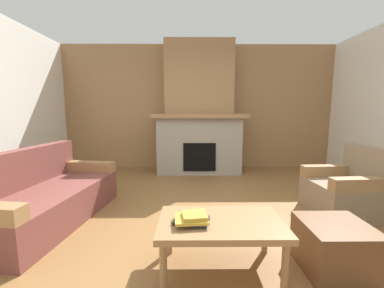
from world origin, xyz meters
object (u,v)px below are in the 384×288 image
Objects in this scene: fireplace at (199,117)px; armchair at (347,191)px; coffee_table at (221,227)px; couch at (44,198)px; ottoman at (335,247)px.

fireplace is 2.94m from armchair.
fireplace is 3.36m from coffee_table.
fireplace reaches higher than couch.
armchair is at bearing 54.05° from ottoman.
ottoman is (2.89, -0.90, -0.09)m from couch.
coffee_table is at bearing -147.57° from armchair.
couch is at bearing -176.53° from armchair.
fireplace reaches higher than coffee_table.
coffee_table is at bearing -88.92° from fireplace.
armchair reaches higher than coffee_table.
couch and armchair have the same top height.
armchair is 0.85× the size of coffee_table.
fireplace is 1.43× the size of couch.
armchair is (3.70, 0.22, 0.01)m from couch.
fireplace is 3.55m from ottoman.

